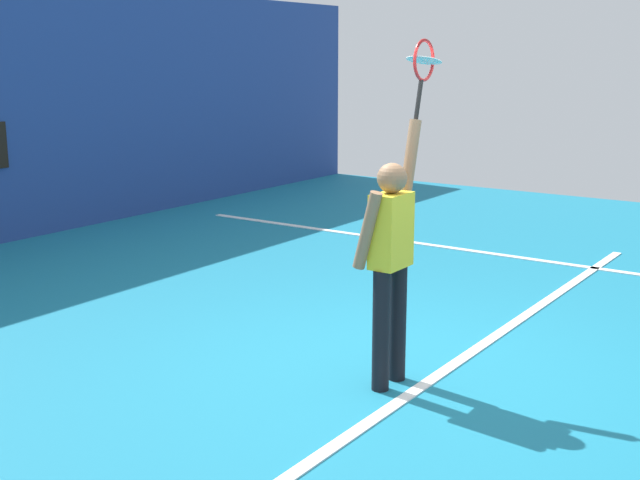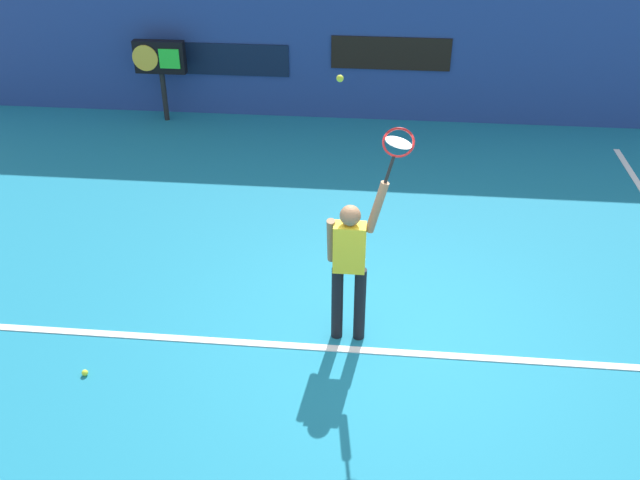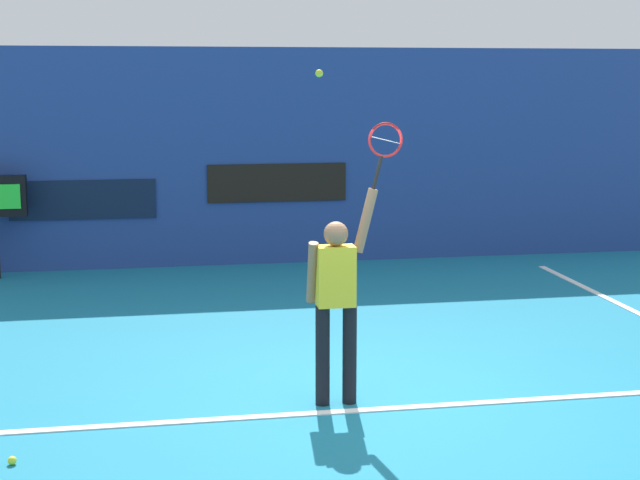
{
  "view_description": "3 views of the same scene",
  "coord_description": "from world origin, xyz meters",
  "px_view_note": "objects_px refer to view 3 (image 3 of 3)",
  "views": [
    {
      "loc": [
        -5.52,
        -3.05,
        2.45
      ],
      "look_at": [
        -0.13,
        0.68,
        0.98
      ],
      "focal_mm": 46.73,
      "sensor_mm": 36.0,
      "label": 1
    },
    {
      "loc": [
        -0.05,
        -6.35,
        5.12
      ],
      "look_at": [
        -0.69,
        0.17,
        1.1
      ],
      "focal_mm": 39.42,
      "sensor_mm": 36.0,
      "label": 2
    },
    {
      "loc": [
        -1.94,
        -8.22,
        2.96
      ],
      "look_at": [
        -0.44,
        0.2,
        1.47
      ],
      "focal_mm": 53.02,
      "sensor_mm": 36.0,
      "label": 3
    }
  ],
  "objects_px": {
    "tennis_player": "(336,296)",
    "spare_ball": "(12,460)",
    "tennis_ball": "(319,73)",
    "tennis_racket": "(385,144)"
  },
  "relations": [
    {
      "from": "spare_ball",
      "to": "tennis_racket",
      "type": "bearing_deg",
      "value": 16.21
    },
    {
      "from": "tennis_player",
      "to": "tennis_racket",
      "type": "distance_m",
      "value": 1.43
    },
    {
      "from": "spare_ball",
      "to": "tennis_ball",
      "type": "bearing_deg",
      "value": 21.41
    },
    {
      "from": "tennis_player",
      "to": "tennis_ball",
      "type": "relative_size",
      "value": 29.18
    },
    {
      "from": "tennis_player",
      "to": "spare_ball",
      "type": "bearing_deg",
      "value": -161.32
    },
    {
      "from": "tennis_ball",
      "to": "spare_ball",
      "type": "xyz_separation_m",
      "value": [
        -2.59,
        -1.02,
        -2.95
      ]
    },
    {
      "from": "tennis_racket",
      "to": "tennis_ball",
      "type": "relative_size",
      "value": 9.21
    },
    {
      "from": "tennis_player",
      "to": "spare_ball",
      "type": "distance_m",
      "value": 3.04
    },
    {
      "from": "tennis_racket",
      "to": "tennis_ball",
      "type": "bearing_deg",
      "value": 170.34
    },
    {
      "from": "tennis_ball",
      "to": "spare_ball",
      "type": "relative_size",
      "value": 1.0
    }
  ]
}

